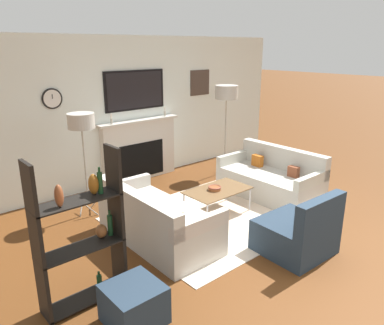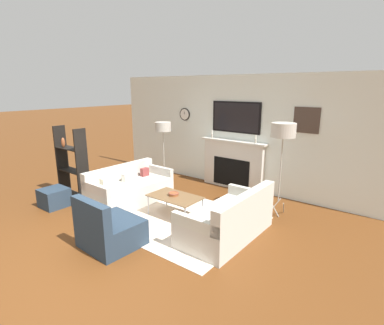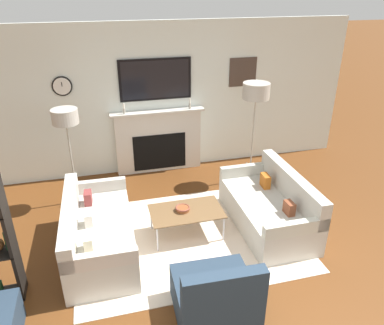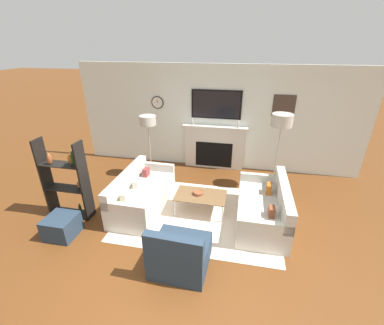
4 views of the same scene
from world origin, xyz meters
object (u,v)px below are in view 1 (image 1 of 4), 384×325
object	(u,v)px
couch_left	(156,221)
ottoman	(134,304)
armchair	(298,233)
floor_lamp_left	(81,123)
shelf_unit	(82,233)
floor_lamp_right	(227,93)
decorative_bowl	(215,188)
coffee_table	(218,191)
couch_right	(271,180)

from	to	relation	value
couch_left	ottoman	bearing A→B (deg)	-133.75
armchair	floor_lamp_left	world-z (taller)	floor_lamp_left
armchair	floor_lamp_left	bearing A→B (deg)	117.56
shelf_unit	ottoman	world-z (taller)	shelf_unit
armchair	floor_lamp_right	world-z (taller)	floor_lamp_right
couch_left	floor_lamp_left	world-z (taller)	floor_lamp_left
decorative_bowl	couch_left	bearing A→B (deg)	-175.47
couch_left	coffee_table	bearing A→B (deg)	3.50
decorative_bowl	ottoman	bearing A→B (deg)	-151.74
couch_left	armchair	xyz separation A→B (m)	(1.17, -1.41, -0.02)
couch_right	floor_lamp_right	world-z (taller)	floor_lamp_right
ottoman	armchair	bearing A→B (deg)	-7.60
couch_left	armchair	world-z (taller)	armchair
couch_right	decorative_bowl	bearing A→B (deg)	175.86
decorative_bowl	shelf_unit	xyz separation A→B (m)	(-2.43, -0.62, 0.34)
couch_left	decorative_bowl	world-z (taller)	couch_left
couch_right	coffee_table	world-z (taller)	couch_right
ottoman	couch_left	bearing A→B (deg)	46.25
armchair	ottoman	world-z (taller)	armchair
couch_left	armchair	bearing A→B (deg)	-50.32
floor_lamp_right	ottoman	size ratio (longest dim) A/B	3.55
shelf_unit	ottoman	xyz separation A→B (m)	(0.19, -0.59, -0.58)
decorative_bowl	shelf_unit	size ratio (longest dim) A/B	0.13
floor_lamp_right	coffee_table	bearing A→B (deg)	-139.10
coffee_table	floor_lamp_left	size ratio (longest dim) A/B	0.63
decorative_bowl	couch_right	bearing A→B (deg)	-4.14
floor_lamp_left	shelf_unit	bearing A→B (deg)	-116.72
armchair	shelf_unit	size ratio (longest dim) A/B	0.55
floor_lamp_right	shelf_unit	distance (m)	4.51
couch_left	ottoman	xyz separation A→B (m)	(-1.06, -1.11, -0.10)
floor_lamp_left	floor_lamp_right	xyz separation A→B (m)	(3.03, 0.00, 0.18)
couch_left	floor_lamp_right	distance (m)	3.35
couch_left	coffee_table	xyz separation A→B (m)	(1.23, 0.08, 0.09)
armchair	shelf_unit	world-z (taller)	shelf_unit
couch_left	shelf_unit	size ratio (longest dim) A/B	1.14
couch_right	armchair	size ratio (longest dim) A/B	2.01
couch_left	ottoman	distance (m)	1.54
couch_left	couch_right	size ratio (longest dim) A/B	1.03
couch_right	ottoman	xyz separation A→B (m)	(-3.53, -1.11, -0.09)
armchair	ottoman	size ratio (longest dim) A/B	1.71
armchair	ottoman	distance (m)	2.26
couch_left	floor_lamp_left	size ratio (longest dim) A/B	1.13
coffee_table	decorative_bowl	bearing A→B (deg)	159.66
floor_lamp_left	ottoman	size ratio (longest dim) A/B	3.16
floor_lamp_right	shelf_unit	xyz separation A→B (m)	(-4.00, -1.91, -0.86)
couch_left	decorative_bowl	bearing A→B (deg)	4.53
floor_lamp_left	floor_lamp_right	size ratio (longest dim) A/B	0.89
couch_left	floor_lamp_right	world-z (taller)	floor_lamp_right
coffee_table	decorative_bowl	world-z (taller)	decorative_bowl
floor_lamp_left	ottoman	xyz separation A→B (m)	(-0.77, -2.50, -1.25)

